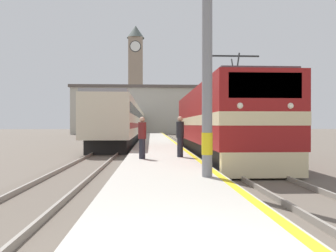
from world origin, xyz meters
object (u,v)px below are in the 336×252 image
at_px(clock_tower, 136,76).
at_px(second_waiting_passenger, 142,137).
at_px(person_on_platform, 180,135).
at_px(locomotive_train, 218,122).
at_px(catenary_mast, 210,49).
at_px(passenger_train, 130,122).

bearing_deg(clock_tower, second_waiting_passenger, -87.10).
height_order(person_on_platform, second_waiting_passenger, person_on_platform).
bearing_deg(locomotive_train, clock_tower, 97.04).
height_order(catenary_mast, clock_tower, clock_tower).
distance_m(locomotive_train, clock_tower, 57.78).
height_order(passenger_train, clock_tower, clock_tower).
bearing_deg(person_on_platform, catenary_mast, -86.73).
height_order(locomotive_train, passenger_train, locomotive_train).
bearing_deg(locomotive_train, passenger_train, 104.60).
bearing_deg(second_waiting_passenger, passenger_train, 94.74).
relative_size(passenger_train, clock_tower, 1.92).
bearing_deg(second_waiting_passenger, person_on_platform, 22.08).
height_order(catenary_mast, person_on_platform, catenary_mast).
distance_m(locomotive_train, catenary_mast, 8.85).
distance_m(catenary_mast, person_on_platform, 6.04).
distance_m(person_on_platform, clock_tower, 60.54).
distance_m(passenger_train, catenary_mast, 32.52).
bearing_deg(locomotive_train, person_on_platform, -127.71).
height_order(locomotive_train, person_on_platform, locomotive_train).
distance_m(second_waiting_passenger, clock_tower, 61.09).
bearing_deg(locomotive_train, catenary_mast, -103.11).
distance_m(person_on_platform, second_waiting_passenger, 1.78).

